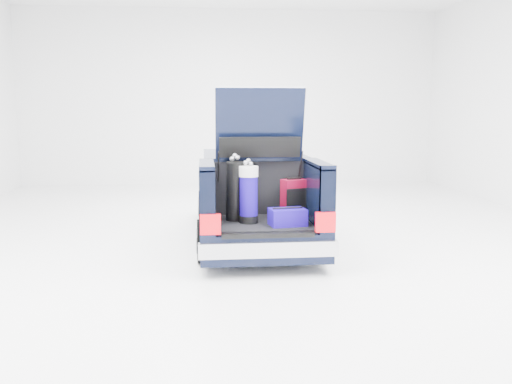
{
  "coord_description": "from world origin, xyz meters",
  "views": [
    {
      "loc": [
        -0.81,
        -8.88,
        2.14
      ],
      "look_at": [
        0.0,
        -0.5,
        0.87
      ],
      "focal_mm": 38.0,
      "sensor_mm": 36.0,
      "label": 1
    }
  ],
  "objects": [
    {
      "name": "blue_duffel",
      "position": [
        0.31,
        -1.75,
        0.72
      ],
      "size": [
        0.52,
        0.38,
        0.25
      ],
      "rotation": [
        0.0,
        0.0,
        0.15
      ],
      "color": "#17057F",
      "rests_on": "car"
    },
    {
      "name": "black_golf_bag",
      "position": [
        -0.37,
        -1.33,
        1.02
      ],
      "size": [
        0.36,
        0.38,
        0.94
      ],
      "rotation": [
        0.0,
        0.0,
        0.42
      ],
      "color": "black",
      "rests_on": "car"
    },
    {
      "name": "blue_golf_bag",
      "position": [
        -0.2,
        -1.51,
        1.0
      ],
      "size": [
        0.31,
        0.31,
        0.89
      ],
      "rotation": [
        0.0,
        0.0,
        0.17
      ],
      "color": "black",
      "rests_on": "car"
    },
    {
      "name": "red_suitcase",
      "position": [
        0.5,
        -1.13,
        0.87
      ],
      "size": [
        0.4,
        0.34,
        0.58
      ],
      "rotation": [
        0.0,
        0.0,
        0.35
      ],
      "color": "maroon",
      "rests_on": "car"
    },
    {
      "name": "ground",
      "position": [
        0.0,
        0.0,
        0.0
      ],
      "size": [
        14.0,
        14.0,
        0.0
      ],
      "primitive_type": "plane",
      "color": "white",
      "rests_on": "ground"
    },
    {
      "name": "car",
      "position": [
        -0.0,
        0.11,
        0.67
      ],
      "size": [
        1.87,
        4.65,
        2.47
      ],
      "color": "black",
      "rests_on": "ground"
    }
  ]
}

